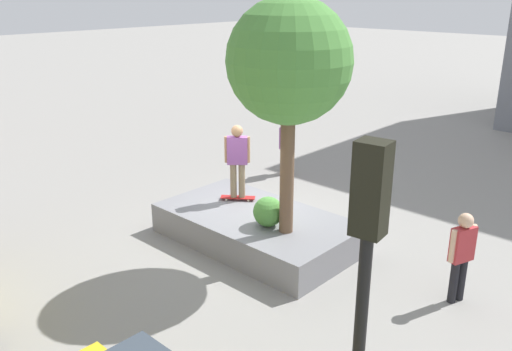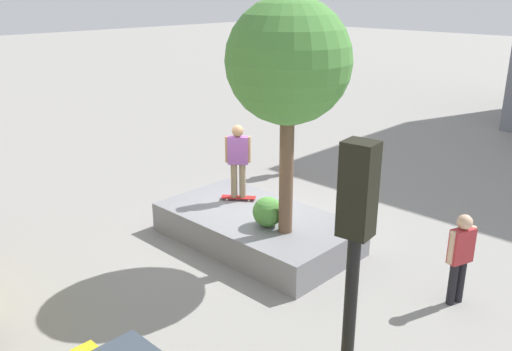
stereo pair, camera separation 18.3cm
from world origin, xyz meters
The scene contains 9 objects.
ground_plane centered at (0.00, 0.00, 0.00)m, with size 120.00×120.00×0.00m, color gray.
planter_ledge centered at (-0.40, 0.35, 0.33)m, with size 4.33×2.41×0.67m, color gray.
plaza_tree centered at (-1.42, 0.56, 4.05)m, with size 2.35×2.35×4.59m.
boxwood_shrub centered at (-0.98, 0.61, 0.98)m, with size 0.63×0.63×0.63m, color #4C8C3D.
skateboard centered at (0.49, 0.02, 0.72)m, with size 0.76×0.65×0.07m.
skateboarder centered at (0.49, 0.02, 1.73)m, with size 0.47×0.45×1.72m.
traffic_light_median centered at (-5.55, 4.45, 2.85)m, with size 0.31×0.36×4.15m.
passerby_with_bag centered at (2.14, -3.63, 1.02)m, with size 0.36×0.56×1.76m.
bystander_watching centered at (-4.65, -0.37, 0.99)m, with size 0.33×0.55×1.71m.
Camera 2 is at (-7.87, 8.11, 5.33)m, focal length 37.59 mm.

